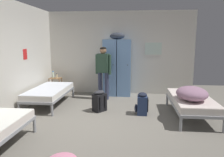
% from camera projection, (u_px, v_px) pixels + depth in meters
% --- Properties ---
extents(ground_plane, '(8.91, 8.91, 0.00)m').
position_uv_depth(ground_plane, '(111.00, 122.00, 4.89)').
color(ground_plane, slate).
extents(room_backdrop, '(4.98, 5.63, 2.79)m').
position_uv_depth(room_backdrop, '(70.00, 56.00, 6.09)').
color(room_backdrop, beige).
rests_on(room_backdrop, ground_plane).
extents(locker_bank, '(0.90, 0.55, 2.07)m').
position_uv_depth(locker_bank, '(117.00, 66.00, 7.19)').
color(locker_bank, '#6B93C6').
rests_on(locker_bank, ground_plane).
extents(shelf_unit, '(0.38, 0.30, 0.57)m').
position_uv_depth(shelf_unit, '(56.00, 84.00, 7.35)').
color(shelf_unit, brown).
rests_on(shelf_unit, ground_plane).
extents(bed_right, '(0.90, 1.90, 0.49)m').
position_uv_depth(bed_right, '(191.00, 101.00, 5.20)').
color(bed_right, gray).
rests_on(bed_right, ground_plane).
extents(bed_left_rear, '(0.90, 1.90, 0.49)m').
position_uv_depth(bed_left_rear, '(49.00, 92.00, 6.16)').
color(bed_left_rear, gray).
rests_on(bed_left_rear, ground_plane).
extents(bedding_heap, '(0.68, 0.84, 0.31)m').
position_uv_depth(bedding_heap, '(192.00, 93.00, 4.87)').
color(bedding_heap, gray).
rests_on(bedding_heap, bed_right).
extents(person_traveler, '(0.50, 0.29, 1.63)m').
position_uv_depth(person_traveler, '(103.00, 68.00, 6.66)').
color(person_traveler, '#2D334C').
rests_on(person_traveler, ground_plane).
extents(water_bottle, '(0.06, 0.06, 0.23)m').
position_uv_depth(water_bottle, '(53.00, 75.00, 7.32)').
color(water_bottle, silver).
rests_on(water_bottle, shelf_unit).
extents(lotion_bottle, '(0.05, 0.05, 0.16)m').
position_uv_depth(lotion_bottle, '(57.00, 76.00, 7.25)').
color(lotion_bottle, beige).
rests_on(lotion_bottle, shelf_unit).
extents(backpack_navy, '(0.34, 0.33, 0.55)m').
position_uv_depth(backpack_navy, '(142.00, 104.00, 5.38)').
color(backpack_navy, navy).
rests_on(backpack_navy, ground_plane).
extents(backpack_black, '(0.42, 0.41, 0.55)m').
position_uv_depth(backpack_black, '(99.00, 101.00, 5.63)').
color(backpack_black, black).
rests_on(backpack_black, ground_plane).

